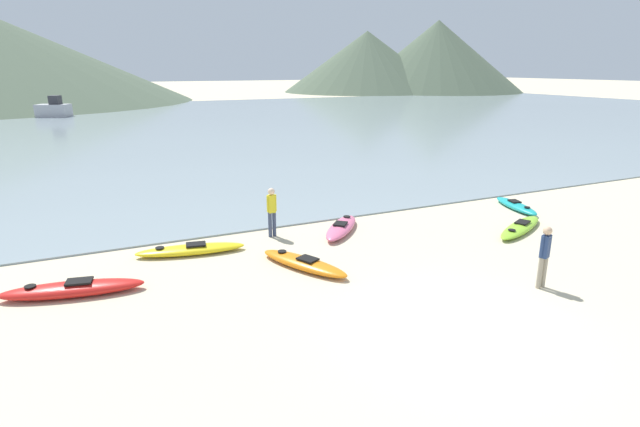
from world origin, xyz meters
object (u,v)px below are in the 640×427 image
(kayak_on_sand_2, at_px, (341,227))
(kayak_on_sand_5, at_px, (520,227))
(person_near_waterline, at_px, (272,209))
(kayak_on_sand_1, at_px, (191,250))
(person_near_foreground, at_px, (545,253))
(kayak_on_sand_4, at_px, (304,263))
(kayak_on_sand_3, at_px, (73,289))
(moored_boat_0, at_px, (54,109))
(kayak_on_sand_0, at_px, (516,206))

(kayak_on_sand_2, bearing_deg, kayak_on_sand_5, -23.72)
(kayak_on_sand_2, bearing_deg, person_near_waterline, 166.31)
(kayak_on_sand_1, xyz_separation_m, person_near_foreground, (7.82, -6.34, 0.82))
(kayak_on_sand_2, relative_size, kayak_on_sand_5, 0.80)
(kayak_on_sand_4, bearing_deg, person_near_foreground, -36.95)
(kayak_on_sand_1, distance_m, kayak_on_sand_3, 3.68)
(person_near_foreground, xyz_separation_m, moored_boat_0, (-13.41, 56.88, -0.07))
(kayak_on_sand_4, bearing_deg, person_near_waterline, 87.57)
(kayak_on_sand_2, distance_m, moored_boat_0, 51.76)
(kayak_on_sand_5, bearing_deg, kayak_on_sand_3, 176.29)
(kayak_on_sand_0, distance_m, person_near_foreground, 7.86)
(kayak_on_sand_0, xyz_separation_m, kayak_on_sand_3, (-16.24, -1.24, 0.04))
(kayak_on_sand_0, bearing_deg, kayak_on_sand_3, -175.65)
(kayak_on_sand_0, distance_m, kayak_on_sand_1, 12.98)
(kayak_on_sand_4, distance_m, person_near_foreground, 6.43)
(kayak_on_sand_3, distance_m, person_near_foreground, 12.05)
(kayak_on_sand_1, relative_size, kayak_on_sand_2, 1.27)
(kayak_on_sand_1, bearing_deg, person_near_waterline, 9.89)
(kayak_on_sand_1, height_order, person_near_foreground, person_near_foreground)
(kayak_on_sand_2, distance_m, person_near_foreground, 6.84)
(kayak_on_sand_5, xyz_separation_m, moored_boat_0, (-16.57, 53.16, 0.76))
(kayak_on_sand_1, xyz_separation_m, kayak_on_sand_2, (5.19, -0.07, 0.03))
(kayak_on_sand_5, relative_size, moored_boat_0, 0.84)
(kayak_on_sand_1, distance_m, person_near_foreground, 10.10)
(kayak_on_sand_3, bearing_deg, moored_boat_0, 92.55)
(kayak_on_sand_0, bearing_deg, kayak_on_sand_4, -168.72)
(person_near_waterline, bearing_deg, kayak_on_sand_2, -13.69)
(kayak_on_sand_3, distance_m, moored_boat_0, 52.29)
(kayak_on_sand_0, bearing_deg, person_near_waterline, 174.63)
(person_near_foreground, bearing_deg, kayak_on_sand_0, 48.76)
(kayak_on_sand_1, relative_size, kayak_on_sand_5, 1.02)
(kayak_on_sand_2, relative_size, kayak_on_sand_4, 0.85)
(kayak_on_sand_0, relative_size, moored_boat_0, 0.71)
(kayak_on_sand_2, bearing_deg, person_near_foreground, -67.24)
(kayak_on_sand_3, xyz_separation_m, person_near_waterline, (6.12, 2.19, 0.79))
(kayak_on_sand_0, height_order, kayak_on_sand_1, kayak_on_sand_1)
(kayak_on_sand_2, bearing_deg, kayak_on_sand_3, -169.17)
(kayak_on_sand_5, bearing_deg, person_near_waterline, 159.04)
(person_near_foreground, bearing_deg, kayak_on_sand_4, 143.05)
(kayak_on_sand_0, distance_m, kayak_on_sand_4, 10.46)
(kayak_on_sand_5, xyz_separation_m, person_near_waterline, (-8.13, 3.11, 0.84))
(kayak_on_sand_0, xyz_separation_m, person_near_waterline, (-10.13, 0.95, 0.83))
(kayak_on_sand_0, bearing_deg, kayak_on_sand_2, 177.19)
(person_near_foreground, bearing_deg, kayak_on_sand_3, 157.27)
(kayak_on_sand_0, xyz_separation_m, kayak_on_sand_1, (-12.97, 0.46, 0.00))
(kayak_on_sand_1, bearing_deg, kayak_on_sand_0, -2.02)
(moored_boat_0, bearing_deg, kayak_on_sand_4, -81.09)
(person_near_foreground, xyz_separation_m, person_near_waterline, (-4.97, 6.83, 0.01))
(kayak_on_sand_1, distance_m, kayak_on_sand_2, 5.19)
(kayak_on_sand_3, bearing_deg, kayak_on_sand_4, -7.70)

